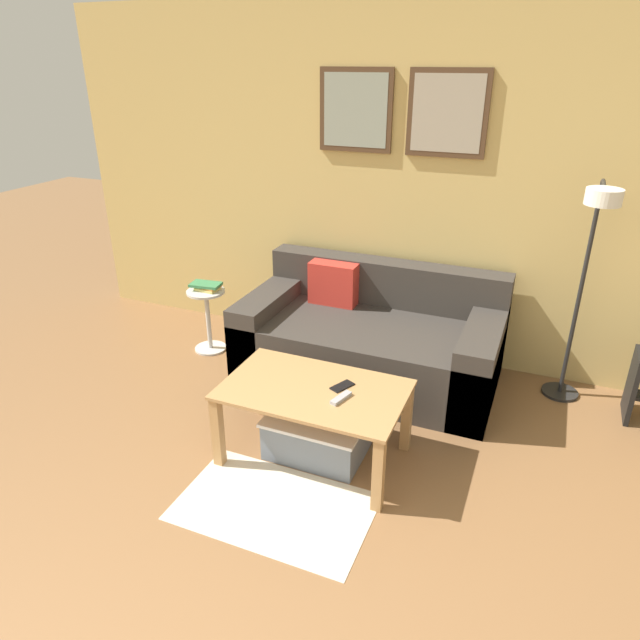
% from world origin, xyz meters
% --- Properties ---
extents(wall_back, '(5.60, 0.09, 2.55)m').
position_xyz_m(wall_back, '(-0.00, 3.43, 1.29)').
color(wall_back, '#D6B76B').
rests_on(wall_back, ground_plane).
extents(area_rug, '(1.02, 0.62, 0.01)m').
position_xyz_m(area_rug, '(-0.08, 1.41, 0.00)').
color(area_rug, beige).
rests_on(area_rug, ground_plane).
extents(couch, '(1.81, 0.96, 0.78)m').
position_xyz_m(couch, '(-0.06, 2.93, 0.28)').
color(couch, '#38332D').
rests_on(couch, ground_plane).
extents(coffee_table, '(1.03, 0.63, 0.46)m').
position_xyz_m(coffee_table, '(-0.06, 1.89, 0.38)').
color(coffee_table, '#AD7F4C').
rests_on(coffee_table, ground_plane).
extents(storage_bin, '(0.58, 0.43, 0.25)m').
position_xyz_m(storage_bin, '(-0.05, 1.93, 0.13)').
color(storage_bin, slate).
rests_on(storage_bin, ground_plane).
extents(floor_lamp, '(0.25, 0.55, 1.50)m').
position_xyz_m(floor_lamp, '(1.27, 2.99, 1.04)').
color(floor_lamp, black).
rests_on(floor_lamp, ground_plane).
extents(side_table, '(0.30, 0.30, 0.51)m').
position_xyz_m(side_table, '(-1.37, 2.81, 0.30)').
color(side_table, silver).
rests_on(side_table, ground_plane).
extents(book_stack, '(0.25, 0.17, 0.05)m').
position_xyz_m(book_stack, '(-1.37, 2.83, 0.54)').
color(book_stack, '#D8C666').
rests_on(book_stack, side_table).
extents(remote_control, '(0.08, 0.16, 0.02)m').
position_xyz_m(remote_control, '(0.12, 1.84, 0.47)').
color(remote_control, '#99999E').
rests_on(remote_control, coffee_table).
extents(cell_phone, '(0.12, 0.15, 0.01)m').
position_xyz_m(cell_phone, '(0.08, 1.96, 0.47)').
color(cell_phone, black).
rests_on(cell_phone, coffee_table).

